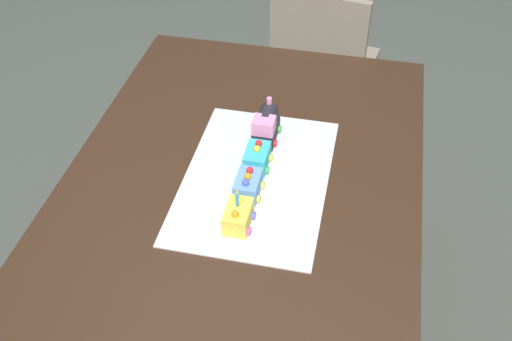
{
  "coord_description": "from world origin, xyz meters",
  "views": [
    {
      "loc": [
        1.23,
        0.3,
        1.89
      ],
      "look_at": [
        0.02,
        0.04,
        0.77
      ],
      "focal_mm": 42.07,
      "sensor_mm": 36.0,
      "label": 1
    }
  ],
  "objects_px": {
    "dining_table": "(244,200)",
    "cake_car_flatbed_sky_blue": "(248,185)",
    "cake_car_tanker_lemon": "(238,216)",
    "cake_car_caboose_turquoise": "(257,158)",
    "cake_locomotive": "(266,126)",
    "birthday_candle": "(237,197)",
    "chair": "(322,66)"
  },
  "relations": [
    {
      "from": "dining_table",
      "to": "cake_car_caboose_turquoise",
      "type": "xyz_separation_m",
      "value": [
        -0.04,
        0.03,
        0.14
      ]
    },
    {
      "from": "cake_car_caboose_turquoise",
      "to": "cake_car_flatbed_sky_blue",
      "type": "height_order",
      "value": "same"
    },
    {
      "from": "dining_table",
      "to": "cake_car_flatbed_sky_blue",
      "type": "bearing_deg",
      "value": 21.03
    },
    {
      "from": "dining_table",
      "to": "cake_car_flatbed_sky_blue",
      "type": "height_order",
      "value": "cake_car_flatbed_sky_blue"
    },
    {
      "from": "chair",
      "to": "birthday_candle",
      "type": "distance_m",
      "value": 1.29
    },
    {
      "from": "cake_car_flatbed_sky_blue",
      "to": "birthday_candle",
      "type": "distance_m",
      "value": 0.14
    },
    {
      "from": "cake_locomotive",
      "to": "cake_car_tanker_lemon",
      "type": "xyz_separation_m",
      "value": [
        0.36,
        0.0,
        -0.02
      ]
    },
    {
      "from": "cake_car_flatbed_sky_blue",
      "to": "cake_car_tanker_lemon",
      "type": "xyz_separation_m",
      "value": [
        0.12,
        -0.0,
        -0.0
      ]
    },
    {
      "from": "chair",
      "to": "cake_car_caboose_turquoise",
      "type": "height_order",
      "value": "chair"
    },
    {
      "from": "cake_locomotive",
      "to": "cake_car_caboose_turquoise",
      "type": "relative_size",
      "value": 1.4
    },
    {
      "from": "dining_table",
      "to": "birthday_candle",
      "type": "xyz_separation_m",
      "value": [
        0.2,
        0.03,
        0.21
      ]
    },
    {
      "from": "cake_car_tanker_lemon",
      "to": "birthday_candle",
      "type": "relative_size",
      "value": 1.83
    },
    {
      "from": "cake_car_flatbed_sky_blue",
      "to": "cake_car_tanker_lemon",
      "type": "bearing_deg",
      "value": -0.0
    },
    {
      "from": "cake_locomotive",
      "to": "cake_car_flatbed_sky_blue",
      "type": "relative_size",
      "value": 1.4
    },
    {
      "from": "cake_car_tanker_lemon",
      "to": "birthday_candle",
      "type": "distance_m",
      "value": 0.07
    },
    {
      "from": "dining_table",
      "to": "cake_car_tanker_lemon",
      "type": "distance_m",
      "value": 0.25
    },
    {
      "from": "cake_car_caboose_turquoise",
      "to": "birthday_candle",
      "type": "relative_size",
      "value": 1.83
    },
    {
      "from": "cake_car_flatbed_sky_blue",
      "to": "cake_car_tanker_lemon",
      "type": "height_order",
      "value": "same"
    },
    {
      "from": "chair",
      "to": "cake_car_tanker_lemon",
      "type": "relative_size",
      "value": 8.6
    },
    {
      "from": "cake_locomotive",
      "to": "birthday_candle",
      "type": "bearing_deg",
      "value": 0.0
    },
    {
      "from": "cake_car_flatbed_sky_blue",
      "to": "birthday_candle",
      "type": "xyz_separation_m",
      "value": [
        0.12,
        -0.0,
        0.07
      ]
    },
    {
      "from": "chair",
      "to": "cake_locomotive",
      "type": "distance_m",
      "value": 0.93
    },
    {
      "from": "cake_locomotive",
      "to": "birthday_candle",
      "type": "distance_m",
      "value": 0.37
    },
    {
      "from": "chair",
      "to": "cake_car_caboose_turquoise",
      "type": "xyz_separation_m",
      "value": [
        1.0,
        -0.08,
        0.3
      ]
    },
    {
      "from": "cake_locomotive",
      "to": "cake_car_caboose_turquoise",
      "type": "bearing_deg",
      "value": 0.0
    },
    {
      "from": "cake_car_tanker_lemon",
      "to": "birthday_candle",
      "type": "height_order",
      "value": "birthday_candle"
    },
    {
      "from": "cake_car_caboose_turquoise",
      "to": "cake_car_tanker_lemon",
      "type": "height_order",
      "value": "same"
    },
    {
      "from": "dining_table",
      "to": "cake_locomotive",
      "type": "xyz_separation_m",
      "value": [
        -0.17,
        0.03,
        0.16
      ]
    },
    {
      "from": "cake_car_caboose_turquoise",
      "to": "cake_car_tanker_lemon",
      "type": "relative_size",
      "value": 1.0
    },
    {
      "from": "cake_car_caboose_turquoise",
      "to": "dining_table",
      "type": "bearing_deg",
      "value": -40.2
    },
    {
      "from": "dining_table",
      "to": "cake_locomotive",
      "type": "bearing_deg",
      "value": 169.29
    },
    {
      "from": "cake_car_flatbed_sky_blue",
      "to": "birthday_candle",
      "type": "bearing_deg",
      "value": -0.0
    }
  ]
}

